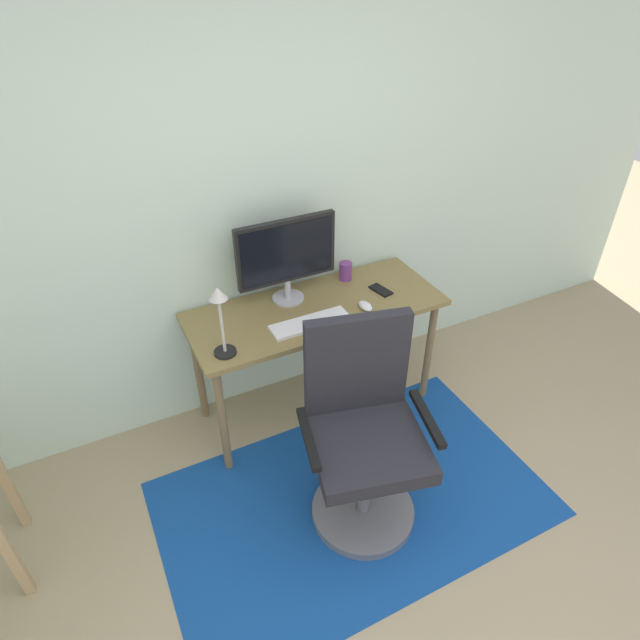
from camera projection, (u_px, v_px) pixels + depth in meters
name	position (u px, v px, depth m)	size (l,w,h in m)	color
wall_back	(254.00, 194.00, 2.83)	(6.00, 0.10, 2.60)	silver
area_rug	(353.00, 499.00, 2.82)	(1.95, 1.18, 0.01)	navy
desk	(316.00, 319.00, 3.01)	(1.42, 0.57, 0.74)	olive
monitor	(286.00, 254.00, 2.87)	(0.56, 0.18, 0.48)	#B2B2B7
keyboard	(310.00, 323.00, 2.83)	(0.43, 0.13, 0.02)	white
computer_mouse	(365.00, 306.00, 2.94)	(0.06, 0.10, 0.03)	white
coffee_cup	(346.00, 271.00, 3.18)	(0.08, 0.08, 0.11)	#723680
cell_phone	(381.00, 290.00, 3.10)	(0.07, 0.14, 0.01)	black
desk_lamp	(220.00, 312.00, 2.49)	(0.11, 0.11, 0.38)	black
office_chair	(363.00, 441.00, 2.53)	(0.66, 0.61, 1.07)	slate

